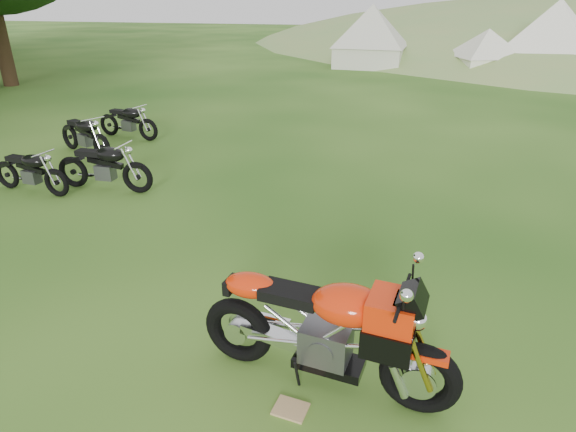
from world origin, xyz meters
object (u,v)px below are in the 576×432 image
(vintage_moto_a, at_px, (103,165))
(vintage_moto_d, at_px, (127,120))
(sport_motorcycle, at_px, (324,321))
(vintage_moto_c, at_px, (84,134))
(vintage_moto_b, at_px, (29,170))
(tent_mid, at_px, (486,49))
(tent_left, at_px, (371,37))
(tent_right, at_px, (553,41))
(plywood_board, at_px, (291,409))

(vintage_moto_a, bearing_deg, vintage_moto_d, 113.72)
(sport_motorcycle, xyz_separation_m, vintage_moto_c, (-6.53, 5.64, -0.21))
(vintage_moto_b, height_order, tent_mid, tent_mid)
(tent_left, bearing_deg, tent_mid, -10.67)
(vintage_moto_a, height_order, vintage_moto_c, vintage_moto_a)
(tent_left, bearing_deg, vintage_moto_d, -102.94)
(vintage_moto_a, xyz_separation_m, vintage_moto_c, (-1.74, 1.84, -0.01))
(vintage_moto_c, bearing_deg, tent_right, 74.91)
(tent_left, xyz_separation_m, tent_right, (8.18, -0.81, 0.07))
(plywood_board, relative_size, tent_right, 0.08)
(sport_motorcycle, relative_size, vintage_moto_c, 1.26)
(plywood_board, relative_size, vintage_moto_b, 0.18)
(plywood_board, xyz_separation_m, tent_mid, (3.66, 21.64, 1.09))
(sport_motorcycle, height_order, vintage_moto_b, sport_motorcycle)
(sport_motorcycle, relative_size, plywood_board, 7.95)
(vintage_moto_c, bearing_deg, vintage_moto_d, 106.27)
(sport_motorcycle, bearing_deg, vintage_moto_d, 138.93)
(vintage_moto_b, height_order, vintage_moto_d, vintage_moto_d)
(plywood_board, height_order, tent_right, tent_right)
(sport_motorcycle, bearing_deg, tent_mid, 87.91)
(sport_motorcycle, height_order, vintage_moto_a, sport_motorcycle)
(tent_mid, bearing_deg, vintage_moto_b, -138.59)
(vintage_moto_d, xyz_separation_m, tent_mid, (9.80, 14.13, 0.65))
(vintage_moto_b, xyz_separation_m, vintage_moto_c, (-0.51, 2.29, 0.05))
(vintage_moto_a, bearing_deg, tent_left, 79.87)
(vintage_moto_c, bearing_deg, vintage_moto_b, -54.02)
(tent_mid, height_order, tent_right, tent_right)
(tent_mid, bearing_deg, vintage_moto_c, -143.31)
(plywood_board, height_order, vintage_moto_b, vintage_moto_b)
(tent_left, bearing_deg, vintage_moto_c, -102.19)
(vintage_moto_b, relative_size, tent_left, 0.50)
(vintage_moto_c, distance_m, tent_left, 17.55)
(vintage_moto_b, bearing_deg, vintage_moto_c, 108.55)
(vintage_moto_b, xyz_separation_m, tent_right, (12.28, 18.39, 1.06))
(sport_motorcycle, distance_m, vintage_moto_c, 8.63)
(vintage_moto_b, distance_m, tent_right, 22.14)
(vintage_moto_a, xyz_separation_m, tent_right, (11.05, 17.95, 1.00))
(vintage_moto_d, bearing_deg, tent_mid, 64.43)
(vintage_moto_b, bearing_deg, plywood_board, -26.88)
(tent_mid, relative_size, tent_right, 0.74)
(plywood_board, relative_size, vintage_moto_d, 0.17)
(tent_left, bearing_deg, tent_right, -2.59)
(plywood_board, bearing_deg, vintage_moto_b, 147.18)
(vintage_moto_b, xyz_separation_m, vintage_moto_d, (-0.33, 3.76, 0.03))
(tent_right, bearing_deg, tent_mid, -146.17)
(vintage_moto_b, distance_m, tent_mid, 20.25)
(vintage_moto_c, distance_m, vintage_moto_d, 1.48)
(vintage_moto_a, distance_m, vintage_moto_d, 3.66)
(sport_motorcycle, xyz_separation_m, tent_left, (-1.92, 22.55, 0.73))
(vintage_moto_c, relative_size, tent_mid, 0.71)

